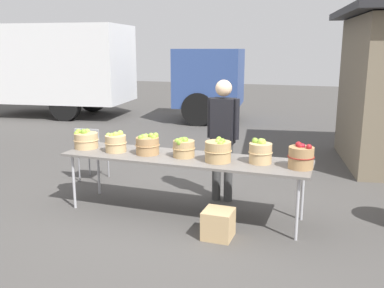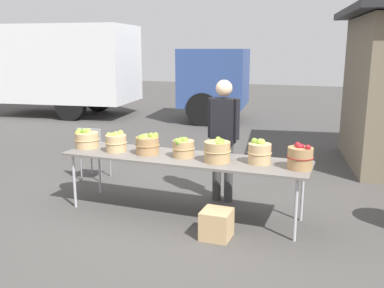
{
  "view_description": "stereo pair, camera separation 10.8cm",
  "coord_description": "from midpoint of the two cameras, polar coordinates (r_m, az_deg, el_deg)",
  "views": [
    {
      "loc": [
        1.8,
        -4.75,
        2.07
      ],
      "look_at": [
        0.0,
        0.3,
        0.85
      ],
      "focal_mm": 39.54,
      "sensor_mm": 36.0,
      "label": 1
    },
    {
      "loc": [
        1.91,
        -4.71,
        2.07
      ],
      "look_at": [
        0.0,
        0.3,
        0.85
      ],
      "focal_mm": 39.54,
      "sensor_mm": 36.0,
      "label": 2
    }
  ],
  "objects": [
    {
      "name": "apple_basket_green_5",
      "position": [
        5.0,
        8.6,
        -1.04
      ],
      "size": [
        0.29,
        0.29,
        0.3
      ],
      "color": "tan",
      "rests_on": "market_table"
    },
    {
      "name": "vendor_adult",
      "position": [
        5.69,
        3.66,
        1.75
      ],
      "size": [
        0.44,
        0.22,
        1.66
      ],
      "rotation": [
        0.0,
        0.0,
        3.13
      ],
      "color": "#3F3F3F",
      "rests_on": "ground"
    },
    {
      "name": "apple_basket_green_4",
      "position": [
        5.01,
        2.92,
        -0.96
      ],
      "size": [
        0.33,
        0.33,
        0.29
      ],
      "color": "tan",
      "rests_on": "market_table"
    },
    {
      "name": "produce_crate",
      "position": [
        4.78,
        2.91,
        -10.72
      ],
      "size": [
        0.32,
        0.32,
        0.32
      ],
      "primitive_type": "cube",
      "color": "tan",
      "rests_on": "ground"
    },
    {
      "name": "apple_basket_green_2",
      "position": [
        5.4,
        -6.58,
        -0.09
      ],
      "size": [
        0.31,
        0.31,
        0.27
      ],
      "color": "#A87F51",
      "rests_on": "market_table"
    },
    {
      "name": "market_table",
      "position": [
        5.26,
        -1.69,
        -2.11
      ],
      "size": [
        3.1,
        0.76,
        0.75
      ],
      "color": "slate",
      "rests_on": "ground"
    },
    {
      "name": "apple_basket_green_0",
      "position": [
        5.88,
        -14.65,
        0.56
      ],
      "size": [
        0.33,
        0.33,
        0.27
      ],
      "color": "tan",
      "rests_on": "market_table"
    },
    {
      "name": "folding_chair",
      "position": [
        6.86,
        -13.91,
        -0.73
      ],
      "size": [
        0.44,
        0.44,
        0.86
      ],
      "rotation": [
        0.0,
        0.0,
        3.24
      ],
      "color": "#99999E",
      "rests_on": "ground"
    },
    {
      "name": "ground_plane",
      "position": [
        5.49,
        -1.64,
        -9.35
      ],
      "size": [
        40.0,
        40.0,
        0.0
      ],
      "primitive_type": "plane",
      "color": "#474442"
    },
    {
      "name": "apple_basket_green_3",
      "position": [
        5.22,
        -1.76,
        -0.49
      ],
      "size": [
        0.29,
        0.29,
        0.25
      ],
      "color": "tan",
      "rests_on": "market_table"
    },
    {
      "name": "box_truck",
      "position": [
        13.4,
        -13.42,
        9.98
      ],
      "size": [
        7.93,
        3.21,
        2.75
      ],
      "rotation": [
        0.0,
        0.0,
        0.14
      ],
      "color": "white",
      "rests_on": "ground"
    },
    {
      "name": "apple_basket_green_1",
      "position": [
        5.59,
        -10.81,
        0.22
      ],
      "size": [
        0.29,
        0.29,
        0.27
      ],
      "color": "tan",
      "rests_on": "market_table"
    },
    {
      "name": "apple_basket_red_0",
      "position": [
        4.87,
        13.88,
        -1.68
      ],
      "size": [
        0.3,
        0.3,
        0.3
      ],
      "color": "#A87F51",
      "rests_on": "market_table"
    }
  ]
}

